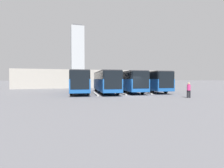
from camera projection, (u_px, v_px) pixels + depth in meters
ground_plane at (133, 96)px, 22.37m from camera, size 600.00×600.00×0.00m
bus_0 at (149, 81)px, 30.30m from camera, size 3.89×12.57×3.37m
curb_divider_0 at (143, 92)px, 28.01m from camera, size 0.94×6.49×0.15m
bus_1 at (128, 81)px, 29.03m from camera, size 3.89×12.57×3.37m
curb_divider_1 at (120, 93)px, 26.74m from camera, size 0.94×6.49×0.15m
bus_2 at (105, 81)px, 27.49m from camera, size 3.89×12.57×3.37m
curb_divider_2 at (95, 94)px, 25.20m from camera, size 0.94×6.49×0.15m
bus_3 at (79, 81)px, 26.99m from camera, size 3.89×12.57×3.37m
pedestrian at (189, 90)px, 20.34m from camera, size 0.56×0.56×1.78m
station_building at (93, 79)px, 47.68m from camera, size 38.38×11.73×4.54m
office_tower at (77, 54)px, 257.58m from camera, size 18.35×18.35×81.63m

